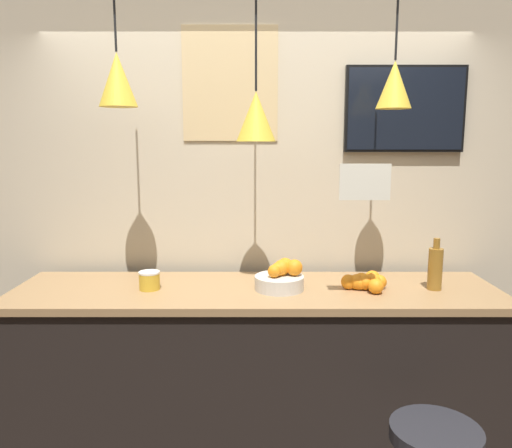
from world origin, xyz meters
TOP-DOWN VIEW (x-y plane):
  - back_wall at (0.00, 1.18)m, footprint 8.00×0.06m
  - service_counter at (0.00, 0.73)m, footprint 2.61×0.68m
  - fruit_bowl at (0.13, 0.71)m, footprint 0.26×0.26m
  - orange_pile at (0.58, 0.71)m, footprint 0.25×0.22m
  - juice_bottle at (0.95, 0.70)m, footprint 0.08×0.08m
  - spread_jar at (-0.57, 0.70)m, footprint 0.11×0.11m
  - pendant_lamp_left at (-0.71, 0.76)m, footprint 0.20×0.20m
  - pendant_lamp_middle at (0.00, 0.76)m, footprint 0.20×0.20m
  - pendant_lamp_right at (0.71, 0.76)m, footprint 0.18×0.18m
  - mounted_tv at (0.87, 1.12)m, footprint 0.70×0.04m
  - hanging_menu_board at (0.51, 0.47)m, footprint 0.24×0.01m
  - wall_poster at (-0.15, 1.14)m, footprint 0.56×0.01m

SIDE VIEW (x-z plane):
  - service_counter at x=0.00m, z-range 0.00..1.10m
  - orange_pile at x=0.58m, z-range 1.09..1.18m
  - spread_jar at x=-0.57m, z-range 1.09..1.19m
  - fruit_bowl at x=0.13m, z-range 1.08..1.24m
  - juice_bottle at x=0.95m, z-range 1.07..1.35m
  - back_wall at x=0.00m, z-range 0.00..2.90m
  - hanging_menu_board at x=0.51m, z-range 1.60..1.77m
  - pendant_lamp_middle at x=0.00m, z-range 1.54..2.47m
  - mounted_tv at x=0.87m, z-range 1.81..2.31m
  - pendant_lamp_right at x=0.71m, z-range 1.78..2.54m
  - pendant_lamp_left at x=-0.71m, z-range 1.81..2.56m
  - wall_poster at x=-0.15m, z-range 1.88..2.54m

